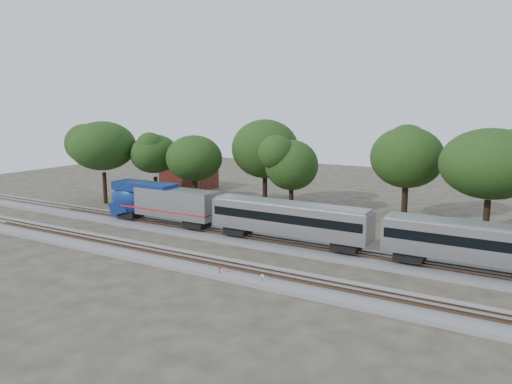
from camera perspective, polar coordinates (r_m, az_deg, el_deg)
ground at (r=51.17m, az=-1.60°, el=-7.62°), size 160.00×160.00×0.00m
track_far at (r=56.06m, az=1.69°, el=-5.82°), size 160.00×5.00×0.73m
track_near at (r=47.94m, az=-4.19°, el=-8.61°), size 160.00×5.00×0.73m
train at (r=48.92m, az=25.03°, el=-5.36°), size 94.53×3.26×4.81m
switch_stand_red at (r=45.78m, az=-4.21°, el=-8.85°), size 0.35×0.13×1.12m
switch_stand_white at (r=43.75m, az=0.74°, el=-9.83°), size 0.32×0.08×1.00m
switch_lever at (r=42.92m, az=3.85°, el=-10.96°), size 0.54×0.38×0.30m
brick_building at (r=94.17m, az=-7.69°, el=1.84°), size 9.61×6.98×4.48m
tree_0 at (r=81.42m, az=-17.11°, el=5.06°), size 9.25×9.25×13.04m
tree_1 at (r=79.42m, az=-11.51°, el=4.28°), size 7.99×7.99×11.26m
tree_2 at (r=75.35m, az=-7.09°, el=3.85°), size 7.65×7.65×10.79m
tree_3 at (r=75.68m, az=1.03°, el=4.94°), size 8.97×8.97×12.65m
tree_4 at (r=69.98m, az=4.09°, el=3.06°), size 7.19×7.19×10.14m
tree_5 at (r=69.70m, az=16.86°, el=3.79°), size 8.61×8.61×12.14m
tree_6 at (r=61.20m, az=25.25°, el=2.91°), size 9.11×9.11×12.84m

